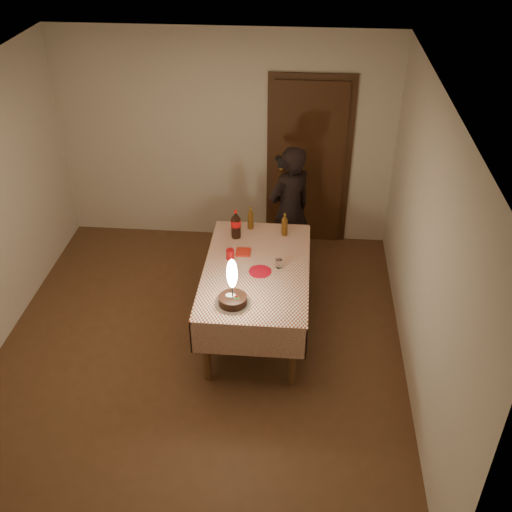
{
  "coord_description": "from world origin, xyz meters",
  "views": [
    {
      "loc": [
        0.94,
        -4.36,
        4.09
      ],
      "look_at": [
        0.53,
        0.33,
        0.95
      ],
      "focal_mm": 42.0,
      "sensor_mm": 36.0,
      "label": 1
    }
  ],
  "objects_px": {
    "dining_table": "(256,277)",
    "birthday_cake": "(233,292)",
    "red_plate": "(260,272)",
    "red_cup": "(230,254)",
    "cola_bottle": "(236,224)",
    "amber_bottle_right": "(285,225)",
    "amber_bottle_left": "(250,219)",
    "photographer": "(289,211)",
    "clear_cup": "(279,264)"
  },
  "relations": [
    {
      "from": "cola_bottle",
      "to": "clear_cup",
      "type": "bearing_deg",
      "value": -47.42
    },
    {
      "from": "dining_table",
      "to": "red_plate",
      "type": "xyz_separation_m",
      "value": [
        0.04,
        -0.06,
        0.11
      ]
    },
    {
      "from": "red_cup",
      "to": "cola_bottle",
      "type": "bearing_deg",
      "value": 88.07
    },
    {
      "from": "cola_bottle",
      "to": "amber_bottle_left",
      "type": "xyz_separation_m",
      "value": [
        0.13,
        0.19,
        -0.03
      ]
    },
    {
      "from": "red_cup",
      "to": "photographer",
      "type": "xyz_separation_m",
      "value": [
        0.55,
        1.02,
        -0.05
      ]
    },
    {
      "from": "dining_table",
      "to": "amber_bottle_left",
      "type": "height_order",
      "value": "amber_bottle_left"
    },
    {
      "from": "birthday_cake",
      "to": "photographer",
      "type": "bearing_deg",
      "value": 75.97
    },
    {
      "from": "dining_table",
      "to": "photographer",
      "type": "bearing_deg",
      "value": 76.81
    },
    {
      "from": "red_plate",
      "to": "cola_bottle",
      "type": "xyz_separation_m",
      "value": [
        -0.3,
        0.61,
        0.15
      ]
    },
    {
      "from": "red_plate",
      "to": "cola_bottle",
      "type": "bearing_deg",
      "value": 116.28
    },
    {
      "from": "dining_table",
      "to": "cola_bottle",
      "type": "xyz_separation_m",
      "value": [
        -0.26,
        0.55,
        0.26
      ]
    },
    {
      "from": "red_cup",
      "to": "amber_bottle_left",
      "type": "bearing_deg",
      "value": 76.09
    },
    {
      "from": "clear_cup",
      "to": "cola_bottle",
      "type": "height_order",
      "value": "cola_bottle"
    },
    {
      "from": "dining_table",
      "to": "amber_bottle_left",
      "type": "distance_m",
      "value": 0.78
    },
    {
      "from": "amber_bottle_left",
      "to": "amber_bottle_right",
      "type": "relative_size",
      "value": 1.0
    },
    {
      "from": "red_plate",
      "to": "red_cup",
      "type": "xyz_separation_m",
      "value": [
        -0.32,
        0.21,
        0.05
      ]
    },
    {
      "from": "red_cup",
      "to": "birthday_cake",
      "type": "bearing_deg",
      "value": -81.17
    },
    {
      "from": "birthday_cake",
      "to": "amber_bottle_left",
      "type": "distance_m",
      "value": 1.32
    },
    {
      "from": "dining_table",
      "to": "amber_bottle_right",
      "type": "height_order",
      "value": "amber_bottle_right"
    },
    {
      "from": "amber_bottle_right",
      "to": "red_cup",
      "type": "bearing_deg",
      "value": -136.21
    },
    {
      "from": "red_cup",
      "to": "photographer",
      "type": "distance_m",
      "value": 1.15
    },
    {
      "from": "red_cup",
      "to": "clear_cup",
      "type": "xyz_separation_m",
      "value": [
        0.49,
        -0.12,
        -0.01
      ]
    },
    {
      "from": "birthday_cake",
      "to": "cola_bottle",
      "type": "xyz_separation_m",
      "value": [
        -0.1,
        1.12,
        0.02
      ]
    },
    {
      "from": "dining_table",
      "to": "birthday_cake",
      "type": "relative_size",
      "value": 3.61
    },
    {
      "from": "dining_table",
      "to": "cola_bottle",
      "type": "height_order",
      "value": "cola_bottle"
    },
    {
      "from": "photographer",
      "to": "birthday_cake",
      "type": "bearing_deg",
      "value": -104.03
    },
    {
      "from": "dining_table",
      "to": "amber_bottle_left",
      "type": "bearing_deg",
      "value": 99.74
    },
    {
      "from": "birthday_cake",
      "to": "clear_cup",
      "type": "relative_size",
      "value": 5.3
    },
    {
      "from": "cola_bottle",
      "to": "red_plate",
      "type": "bearing_deg",
      "value": -63.72
    },
    {
      "from": "red_plate",
      "to": "amber_bottle_right",
      "type": "xyz_separation_m",
      "value": [
        0.2,
        0.7,
        0.11
      ]
    },
    {
      "from": "birthday_cake",
      "to": "clear_cup",
      "type": "distance_m",
      "value": 0.72
    },
    {
      "from": "red_cup",
      "to": "amber_bottle_right",
      "type": "xyz_separation_m",
      "value": [
        0.51,
        0.49,
        0.07
      ]
    },
    {
      "from": "amber_bottle_left",
      "to": "birthday_cake",
      "type": "bearing_deg",
      "value": -91.52
    },
    {
      "from": "red_cup",
      "to": "amber_bottle_right",
      "type": "bearing_deg",
      "value": 43.79
    },
    {
      "from": "red_plate",
      "to": "cola_bottle",
      "type": "distance_m",
      "value": 0.7
    },
    {
      "from": "birthday_cake",
      "to": "red_cup",
      "type": "bearing_deg",
      "value": 98.83
    },
    {
      "from": "cola_bottle",
      "to": "photographer",
      "type": "xyz_separation_m",
      "value": [
        0.53,
        0.61,
        -0.15
      ]
    },
    {
      "from": "red_plate",
      "to": "amber_bottle_right",
      "type": "relative_size",
      "value": 0.86
    },
    {
      "from": "amber_bottle_left",
      "to": "red_cup",
      "type": "bearing_deg",
      "value": -103.91
    },
    {
      "from": "birthday_cake",
      "to": "amber_bottle_left",
      "type": "xyz_separation_m",
      "value": [
        0.03,
        1.32,
        -0.01
      ]
    },
    {
      "from": "dining_table",
      "to": "clear_cup",
      "type": "height_order",
      "value": "clear_cup"
    },
    {
      "from": "red_cup",
      "to": "amber_bottle_right",
      "type": "relative_size",
      "value": 0.39
    },
    {
      "from": "red_cup",
      "to": "amber_bottle_right",
      "type": "distance_m",
      "value": 0.71
    },
    {
      "from": "birthday_cake",
      "to": "red_cup",
      "type": "height_order",
      "value": "birthday_cake"
    },
    {
      "from": "amber_bottle_left",
      "to": "cola_bottle",
      "type": "bearing_deg",
      "value": -124.83
    },
    {
      "from": "clear_cup",
      "to": "photographer",
      "type": "height_order",
      "value": "photographer"
    },
    {
      "from": "red_plate",
      "to": "photographer",
      "type": "height_order",
      "value": "photographer"
    },
    {
      "from": "red_cup",
      "to": "clear_cup",
      "type": "distance_m",
      "value": 0.5
    },
    {
      "from": "dining_table",
      "to": "red_plate",
      "type": "relative_size",
      "value": 7.82
    },
    {
      "from": "photographer",
      "to": "red_cup",
      "type": "bearing_deg",
      "value": -118.26
    }
  ]
}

